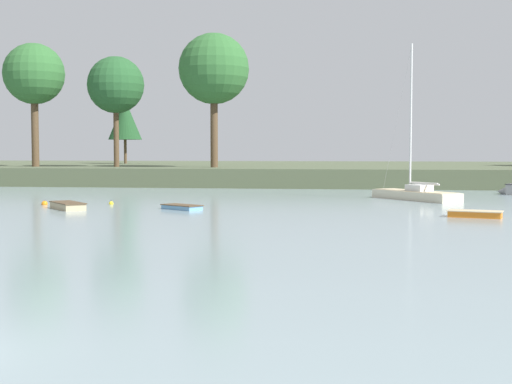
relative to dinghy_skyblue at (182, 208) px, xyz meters
The scene contains 11 objects.
far_shore_bank 48.97m from the dinghy_skyblue, 86.92° to the left, with size 165.89×48.06×1.95m, color #4C563D.
dinghy_skyblue is the anchor object (origin of this frame).
sailboat_cream 19.25m from the dinghy_skyblue, 35.10° to the left, with size 6.52×7.56×12.50m.
dinghy_sand 7.47m from the dinghy_skyblue, behind, with size 3.40×3.64×0.63m.
dinghy_orange 18.17m from the dinghy_skyblue, ahead, with size 3.28×2.16×0.54m.
mooring_buoy_orange 10.74m from the dinghy_skyblue, 167.20° to the left, with size 0.43×0.43×0.48m.
mooring_buoy_yellow 6.94m from the dinghy_skyblue, 149.75° to the left, with size 0.32×0.32×0.38m.
shore_tree_left_mid 33.77m from the dinghy_skyblue, 97.47° to the left, with size 7.64×7.64×14.47m.
shore_tree_center 41.91m from the dinghy_skyblue, 128.17° to the left, with size 6.84×6.84×13.87m.
shore_tree_right 36.86m from the dinghy_skyblue, 115.78° to the left, with size 6.30×6.30×12.26m.
shore_tree_center_left 53.98m from the dinghy_skyblue, 112.20° to the left, with size 4.57×4.57×8.89m.
Camera 1 is at (8.47, -11.91, 3.88)m, focal length 49.87 mm.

